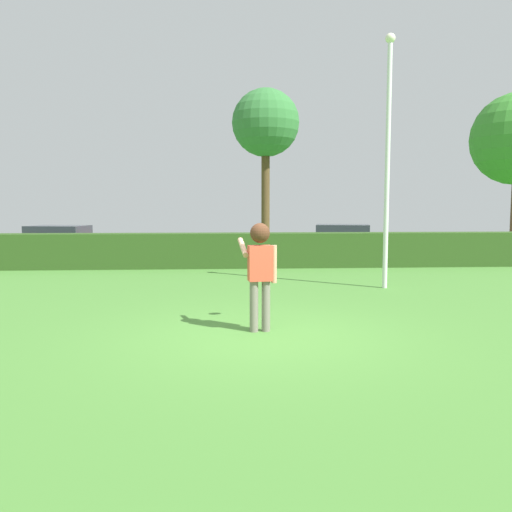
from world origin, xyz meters
TOP-DOWN VIEW (x-y plane):
  - ground_plane at (0.00, 0.00)m, footprint 60.00×60.00m
  - person at (-0.03, 0.30)m, footprint 0.63×0.72m
  - frisbee at (0.14, 1.06)m, footprint 0.23×0.22m
  - lamppost at (3.42, 4.66)m, footprint 0.24×0.24m
  - hedge_row at (0.00, 9.29)m, footprint 22.13×0.90m
  - parked_car_red at (-7.22, 13.47)m, footprint 4.44×2.42m
  - parked_car_white at (4.48, 13.94)m, footprint 4.47×2.58m
  - oak_tree at (1.51, 17.86)m, footprint 3.29×3.29m

SIDE VIEW (x-z plane):
  - ground_plane at x=0.00m, z-range 0.00..0.00m
  - hedge_row at x=0.00m, z-range 0.00..1.14m
  - parked_car_red at x=-7.22m, z-range 0.06..1.31m
  - parked_car_white at x=4.48m, z-range 0.06..1.31m
  - person at x=-0.03m, z-range 0.23..2.02m
  - frisbee at x=0.14m, z-range 1.24..1.33m
  - lamppost at x=3.42m, z-range 0.32..6.50m
  - oak_tree at x=1.51m, z-range 2.13..9.84m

